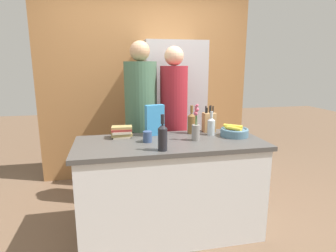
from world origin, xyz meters
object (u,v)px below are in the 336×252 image
(book_stack, at_px, (121,132))
(coffee_mug, at_px, (147,137))
(refrigerator, at_px, (173,114))
(flower_vase, at_px, (196,128))
(fruit_bowl, at_px, (234,131))
(person_in_blue, at_px, (174,117))
(knife_block, at_px, (209,122))
(person_at_sink, at_px, (141,116))
(bottle_oil, at_px, (211,126))
(cereal_box, at_px, (155,120))
(bottle_wine, at_px, (191,122))
(bottle_vinegar, at_px, (163,137))

(book_stack, bearing_deg, coffee_mug, -42.60)
(refrigerator, height_order, flower_vase, refrigerator)
(fruit_bowl, height_order, person_in_blue, person_in_blue)
(knife_block, distance_m, person_at_sink, 0.74)
(refrigerator, bearing_deg, person_at_sink, -130.65)
(bottle_oil, bearing_deg, fruit_bowl, -25.09)
(cereal_box, distance_m, bottle_wine, 0.37)
(bottle_wine, bearing_deg, book_stack, -178.28)
(fruit_bowl, relative_size, bottle_wine, 0.93)
(fruit_bowl, xyz_separation_m, person_in_blue, (-0.47, 0.54, 0.06))
(knife_block, bearing_deg, coffee_mug, -158.56)
(knife_block, xyz_separation_m, bottle_oil, (-0.03, -0.14, -0.01))
(coffee_mug, relative_size, bottle_oil, 0.51)
(knife_block, xyz_separation_m, coffee_mug, (-0.67, -0.26, -0.05))
(refrigerator, distance_m, fruit_bowl, 1.20)
(bottle_vinegar, bearing_deg, person_at_sink, 94.33)
(knife_block, height_order, bottle_oil, knife_block)
(coffee_mug, distance_m, bottle_vinegar, 0.30)
(refrigerator, distance_m, bottle_wine, 0.96)
(cereal_box, xyz_separation_m, bottle_oil, (0.54, -0.10, -0.06))
(cereal_box, xyz_separation_m, bottle_wine, (0.37, -0.01, -0.04))
(flower_vase, bearing_deg, bottle_oil, 38.13)
(knife_block, bearing_deg, flower_vase, -128.15)
(person_at_sink, bearing_deg, bottle_vinegar, -77.68)
(coffee_mug, bearing_deg, refrigerator, 67.08)
(coffee_mug, xyz_separation_m, bottle_wine, (0.47, 0.22, 0.06))
(refrigerator, xyz_separation_m, bottle_wine, (-0.03, -0.95, 0.08))
(refrigerator, xyz_separation_m, bottle_oil, (0.15, -1.05, 0.06))
(cereal_box, xyz_separation_m, book_stack, (-0.32, -0.03, -0.09))
(cereal_box, bearing_deg, book_stack, -174.79)
(bottle_oil, distance_m, person_at_sink, 0.80)
(person_at_sink, bearing_deg, person_in_blue, 1.64)
(fruit_bowl, distance_m, knife_block, 0.30)
(bottle_oil, xyz_separation_m, bottle_wine, (-0.17, 0.09, 0.02))
(flower_vase, height_order, bottle_vinegar, flower_vase)
(bottle_vinegar, xyz_separation_m, person_at_sink, (-0.07, 0.89, 0.01))
(person_at_sink, bearing_deg, cereal_box, -69.34)
(flower_vase, bearing_deg, fruit_bowl, 9.39)
(knife_block, height_order, book_stack, knife_block)
(cereal_box, distance_m, coffee_mug, 0.27)
(refrigerator, relative_size, coffee_mug, 15.62)
(flower_vase, bearing_deg, person_at_sink, 122.77)
(refrigerator, bearing_deg, fruit_bowl, -72.98)
(refrigerator, xyz_separation_m, knife_block, (0.17, -0.91, 0.07))
(fruit_bowl, bearing_deg, bottle_oil, 154.91)
(coffee_mug, xyz_separation_m, bottle_oil, (0.64, 0.13, 0.04))
(refrigerator, height_order, bottle_vinegar, refrigerator)
(book_stack, bearing_deg, flower_vase, -19.81)
(fruit_bowl, distance_m, flower_vase, 0.42)
(cereal_box, bearing_deg, bottle_oil, -10.76)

